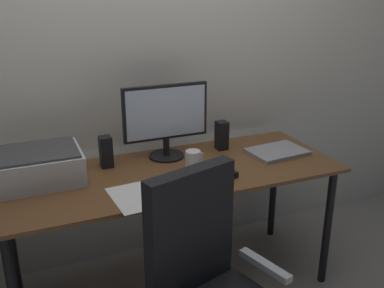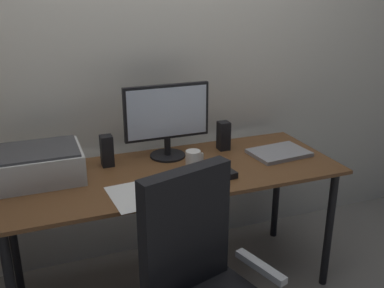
{
  "view_description": "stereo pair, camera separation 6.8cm",
  "coord_description": "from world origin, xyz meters",
  "px_view_note": "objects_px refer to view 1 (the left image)",
  "views": [
    {
      "loc": [
        -0.73,
        -2.02,
        1.68
      ],
      "look_at": [
        0.1,
        -0.05,
        0.89
      ],
      "focal_mm": 41.54,
      "sensor_mm": 36.0,
      "label": 1
    },
    {
      "loc": [
        -0.67,
        -2.04,
        1.68
      ],
      "look_at": [
        0.1,
        -0.05,
        0.89
      ],
      "focal_mm": 41.54,
      "sensor_mm": 36.0,
      "label": 2
    }
  ],
  "objects_px": {
    "coffee_mug": "(193,160)",
    "speaker_right": "(222,135)",
    "monitor": "(166,117)",
    "desk": "(172,184)",
    "mouse": "(229,173)",
    "printer": "(40,166)",
    "laptop": "(277,152)",
    "keyboard": "(193,181)",
    "speaker_left": "(106,152)"
  },
  "relations": [
    {
      "from": "mouse",
      "to": "speaker_left",
      "type": "relative_size",
      "value": 0.56
    },
    {
      "from": "keyboard",
      "to": "mouse",
      "type": "relative_size",
      "value": 3.02
    },
    {
      "from": "monitor",
      "to": "desk",
      "type": "bearing_deg",
      "value": -101.78
    },
    {
      "from": "desk",
      "to": "keyboard",
      "type": "xyz_separation_m",
      "value": [
        0.05,
        -0.17,
        0.09
      ]
    },
    {
      "from": "speaker_right",
      "to": "laptop",
      "type": "bearing_deg",
      "value": -35.76
    },
    {
      "from": "keyboard",
      "to": "coffee_mug",
      "type": "height_order",
      "value": "coffee_mug"
    },
    {
      "from": "desk",
      "to": "laptop",
      "type": "distance_m",
      "value": 0.66
    },
    {
      "from": "monitor",
      "to": "printer",
      "type": "xyz_separation_m",
      "value": [
        -0.68,
        -0.06,
        -0.16
      ]
    },
    {
      "from": "desk",
      "to": "coffee_mug",
      "type": "relative_size",
      "value": 16.81
    },
    {
      "from": "desk",
      "to": "speaker_left",
      "type": "xyz_separation_m",
      "value": [
        -0.3,
        0.19,
        0.16
      ]
    },
    {
      "from": "speaker_right",
      "to": "printer",
      "type": "height_order",
      "value": "speaker_right"
    },
    {
      "from": "speaker_left",
      "to": "keyboard",
      "type": "bearing_deg",
      "value": -46.01
    },
    {
      "from": "laptop",
      "to": "speaker_right",
      "type": "relative_size",
      "value": 1.88
    },
    {
      "from": "laptop",
      "to": "printer",
      "type": "xyz_separation_m",
      "value": [
        -1.29,
        0.14,
        0.07
      ]
    },
    {
      "from": "mouse",
      "to": "speaker_right",
      "type": "relative_size",
      "value": 0.56
    },
    {
      "from": "mouse",
      "to": "speaker_right",
      "type": "height_order",
      "value": "speaker_right"
    },
    {
      "from": "coffee_mug",
      "to": "printer",
      "type": "bearing_deg",
      "value": 167.38
    },
    {
      "from": "desk",
      "to": "keyboard",
      "type": "height_order",
      "value": "keyboard"
    },
    {
      "from": "mouse",
      "to": "printer",
      "type": "xyz_separation_m",
      "value": [
        -0.89,
        0.31,
        0.06
      ]
    },
    {
      "from": "mouse",
      "to": "keyboard",
      "type": "bearing_deg",
      "value": 173.61
    },
    {
      "from": "mouse",
      "to": "printer",
      "type": "bearing_deg",
      "value": 153.22
    },
    {
      "from": "mouse",
      "to": "laptop",
      "type": "height_order",
      "value": "mouse"
    },
    {
      "from": "monitor",
      "to": "mouse",
      "type": "xyz_separation_m",
      "value": [
        0.21,
        -0.37,
        -0.22
      ]
    },
    {
      "from": "monitor",
      "to": "speaker_left",
      "type": "height_order",
      "value": "monitor"
    },
    {
      "from": "coffee_mug",
      "to": "laptop",
      "type": "relative_size",
      "value": 0.33
    },
    {
      "from": "monitor",
      "to": "printer",
      "type": "relative_size",
      "value": 1.21
    },
    {
      "from": "desk",
      "to": "laptop",
      "type": "bearing_deg",
      "value": 0.12
    },
    {
      "from": "keyboard",
      "to": "coffee_mug",
      "type": "relative_size",
      "value": 2.73
    },
    {
      "from": "coffee_mug",
      "to": "mouse",
      "type": "bearing_deg",
      "value": -45.85
    },
    {
      "from": "laptop",
      "to": "speaker_right",
      "type": "xyz_separation_m",
      "value": [
        -0.26,
        0.19,
        0.07
      ]
    },
    {
      "from": "keyboard",
      "to": "coffee_mug",
      "type": "xyz_separation_m",
      "value": [
        0.06,
        0.15,
        0.04
      ]
    },
    {
      "from": "keyboard",
      "to": "mouse",
      "type": "bearing_deg",
      "value": 2.23
    },
    {
      "from": "coffee_mug",
      "to": "desk",
      "type": "bearing_deg",
      "value": 166.33
    },
    {
      "from": "monitor",
      "to": "printer",
      "type": "height_order",
      "value": "monitor"
    },
    {
      "from": "desk",
      "to": "speaker_left",
      "type": "bearing_deg",
      "value": 147.62
    },
    {
      "from": "mouse",
      "to": "laptop",
      "type": "xyz_separation_m",
      "value": [
        0.4,
        0.17,
        -0.01
      ]
    },
    {
      "from": "keyboard",
      "to": "printer",
      "type": "distance_m",
      "value": 0.76
    },
    {
      "from": "speaker_left",
      "to": "laptop",
      "type": "bearing_deg",
      "value": -11.31
    },
    {
      "from": "speaker_left",
      "to": "monitor",
      "type": "bearing_deg",
      "value": 1.32
    },
    {
      "from": "desk",
      "to": "keyboard",
      "type": "bearing_deg",
      "value": -73.93
    },
    {
      "from": "desk",
      "to": "monitor",
      "type": "distance_m",
      "value": 0.38
    },
    {
      "from": "coffee_mug",
      "to": "speaker_right",
      "type": "height_order",
      "value": "speaker_right"
    },
    {
      "from": "keyboard",
      "to": "speaker_right",
      "type": "height_order",
      "value": "speaker_right"
    },
    {
      "from": "mouse",
      "to": "printer",
      "type": "relative_size",
      "value": 0.24
    },
    {
      "from": "keyboard",
      "to": "coffee_mug",
      "type": "distance_m",
      "value": 0.16
    },
    {
      "from": "mouse",
      "to": "laptop",
      "type": "relative_size",
      "value": 0.3
    },
    {
      "from": "speaker_left",
      "to": "coffee_mug",
      "type": "bearing_deg",
      "value": -27.92
    },
    {
      "from": "coffee_mug",
      "to": "laptop",
      "type": "height_order",
      "value": "coffee_mug"
    },
    {
      "from": "monitor",
      "to": "laptop",
      "type": "height_order",
      "value": "monitor"
    },
    {
      "from": "keyboard",
      "to": "speaker_left",
      "type": "distance_m",
      "value": 0.51
    }
  ]
}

